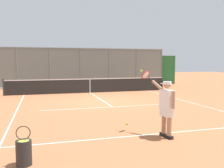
% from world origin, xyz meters
% --- Properties ---
extents(ground_plane, '(60.00, 60.00, 0.00)m').
position_xyz_m(ground_plane, '(0.00, 0.00, 0.00)').
color(ground_plane, '#B76B42').
extents(court_line_markings, '(8.53, 10.04, 0.01)m').
position_xyz_m(court_line_markings, '(0.00, 2.10, 0.00)').
color(court_line_markings, white).
rests_on(court_line_markings, ground).
extents(fence_backdrop, '(17.90, 1.37, 3.23)m').
position_xyz_m(fence_backdrop, '(-0.00, -8.40, 1.32)').
color(fence_backdrop, slate).
rests_on(fence_backdrop, ground).
extents(tennis_net, '(10.96, 0.09, 1.07)m').
position_xyz_m(tennis_net, '(0.00, -3.73, 0.49)').
color(tennis_net, '#2D2D2D').
rests_on(tennis_net, ground).
extents(tennis_player, '(0.61, 1.30, 1.87)m').
position_xyz_m(tennis_player, '(-0.15, 6.63, 0.92)').
color(tennis_player, black).
rests_on(tennis_player, ground).
extents(tennis_ball_mid_court, '(0.07, 0.07, 0.07)m').
position_xyz_m(tennis_ball_mid_court, '(0.43, 5.01, 0.03)').
color(tennis_ball_mid_court, '#C1D138').
rests_on(tennis_ball_mid_court, ground).
extents(ball_basket, '(0.32, 0.32, 0.83)m').
position_xyz_m(ball_basket, '(3.57, 7.52, 0.30)').
color(ball_basket, black).
rests_on(ball_basket, ground).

